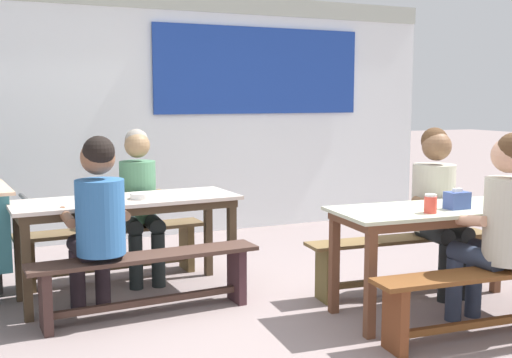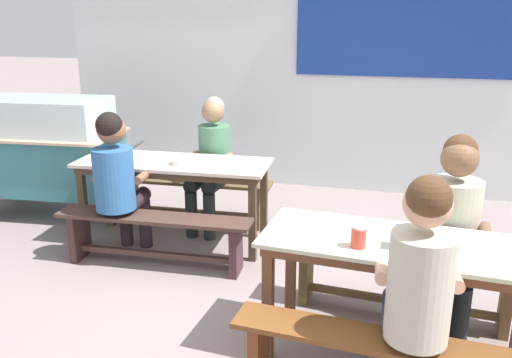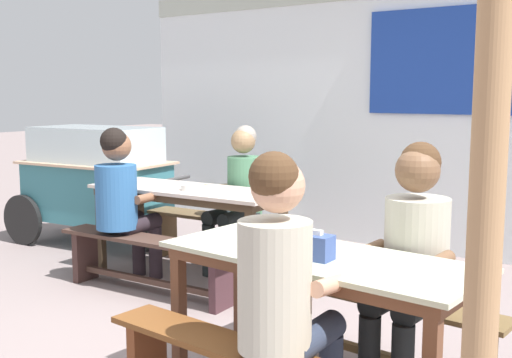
% 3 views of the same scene
% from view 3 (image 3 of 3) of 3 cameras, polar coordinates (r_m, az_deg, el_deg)
% --- Properties ---
extents(ground_plane, '(40.00, 40.00, 0.00)m').
position_cam_3_polar(ground_plane, '(4.07, -3.77, -14.31)').
color(ground_plane, gray).
extents(backdrop_wall, '(6.24, 0.23, 2.64)m').
position_cam_3_polar(backdrop_wall, '(6.33, 13.30, 6.35)').
color(backdrop_wall, white).
rests_on(backdrop_wall, ground_plane).
extents(dining_table_far, '(1.71, 0.69, 0.76)m').
position_cam_3_polar(dining_table_far, '(5.21, -6.16, -1.70)').
color(dining_table_far, beige).
rests_on(dining_table_far, ground_plane).
extents(dining_table_near, '(1.61, 0.74, 0.76)m').
position_cam_3_polar(dining_table_near, '(3.10, 5.53, -8.27)').
color(dining_table_near, beige).
rests_on(dining_table_near, ground_plane).
extents(bench_far_back, '(1.57, 0.36, 0.44)m').
position_cam_3_polar(bench_far_back, '(5.67, -2.97, -4.76)').
color(bench_far_back, brown).
rests_on(bench_far_back, ground_plane).
extents(bench_far_front, '(1.61, 0.34, 0.44)m').
position_cam_3_polar(bench_far_front, '(4.91, -9.74, -6.86)').
color(bench_far_front, '#462F27').
rests_on(bench_far_front, ground_plane).
extents(bench_near_back, '(1.56, 0.36, 0.44)m').
position_cam_3_polar(bench_near_back, '(3.63, 9.95, -12.32)').
color(bench_near_back, brown).
rests_on(bench_near_back, ground_plane).
extents(food_cart, '(1.85, 0.98, 1.19)m').
position_cam_3_polar(food_cart, '(6.56, -14.30, 0.21)').
color(food_cart, '#33727D').
rests_on(food_cart, ground_plane).
extents(person_left_back_turned, '(0.45, 0.57, 1.27)m').
position_cam_3_polar(person_left_back_turned, '(5.08, -11.99, -1.46)').
color(person_left_back_turned, '#281F25').
rests_on(person_left_back_turned, ground_plane).
extents(person_near_front, '(0.43, 0.56, 1.30)m').
position_cam_3_polar(person_near_front, '(2.67, 2.48, -9.34)').
color(person_near_front, '#2C364C').
rests_on(person_near_front, ground_plane).
extents(person_center_facing, '(0.43, 0.58, 1.26)m').
position_cam_3_polar(person_center_facing, '(5.41, -1.55, -0.94)').
color(person_center_facing, black).
rests_on(person_center_facing, ground_plane).
extents(person_right_near_table, '(0.46, 0.54, 1.28)m').
position_cam_3_polar(person_right_near_table, '(3.33, 13.89, -6.17)').
color(person_right_near_table, black).
rests_on(person_right_near_table, ground_plane).
extents(tissue_box, '(0.16, 0.10, 0.14)m').
position_cam_3_polar(tissue_box, '(2.96, 5.40, -6.11)').
color(tissue_box, '#384F94').
rests_on(tissue_box, dining_table_near).
extents(condiment_jar, '(0.08, 0.08, 0.13)m').
position_cam_3_polar(condiment_jar, '(3.06, 0.46, -5.61)').
color(condiment_jar, '#E14537').
rests_on(condiment_jar, dining_table_near).
extents(soup_bowl, '(0.17, 0.17, 0.04)m').
position_cam_3_polar(soup_bowl, '(5.07, -5.82, -0.75)').
color(soup_bowl, silver).
rests_on(soup_bowl, dining_table_far).
extents(wooden_support_post, '(0.10, 0.10, 2.52)m').
position_cam_3_polar(wooden_support_post, '(1.92, 20.16, -0.69)').
color(wooden_support_post, '#AA7F56').
rests_on(wooden_support_post, ground_plane).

